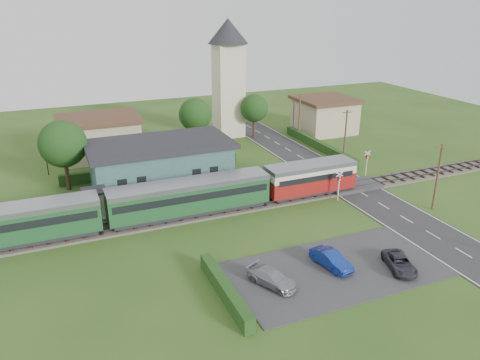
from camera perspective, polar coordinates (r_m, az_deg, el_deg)
name	(u,v)px	position (r m, az deg, el deg)	size (l,w,h in m)	color
ground	(283,209)	(48.57, 5.25, -3.49)	(120.00, 120.00, 0.00)	#2D4C19
railway_track	(274,200)	(50.14, 4.20, -2.50)	(76.00, 3.20, 0.49)	#4C443D
road	(363,194)	(53.66, 14.76, -1.63)	(6.00, 70.00, 0.05)	#28282B
car_park	(336,269)	(38.86, 11.62, -10.62)	(17.00, 9.00, 0.08)	#333335
crossing_deck	(352,186)	(55.05, 13.54, -0.70)	(6.20, 3.40, 0.45)	#333335
platform	(175,203)	(49.59, -7.88, -2.79)	(30.00, 3.00, 0.45)	gray
equipment_hut	(95,202)	(47.82, -17.25, -2.54)	(2.30, 2.30, 2.55)	beige
station_building	(161,164)	(53.93, -9.65, 1.95)	(16.00, 9.00, 5.30)	#2C5B58
train	(158,201)	(45.43, -9.97, -2.54)	(43.20, 2.90, 3.40)	#232328
church_tower	(228,70)	(72.38, -1.44, 13.31)	(6.00, 6.00, 17.60)	beige
house_west	(100,136)	(66.41, -16.75, 5.12)	(10.80, 8.80, 5.50)	tan
house_east	(325,115)	(77.02, 10.28, 7.84)	(8.80, 8.80, 5.50)	tan
hedge_carpark	(225,290)	(34.73, -1.81, -13.27)	(0.80, 9.00, 1.20)	#193814
hedge_roadside	(319,145)	(68.05, 9.63, 4.18)	(0.80, 18.00, 1.20)	#193814
hedge_station	(153,168)	(58.77, -10.57, 1.41)	(22.00, 0.80, 1.30)	#193814
tree_a	(63,144)	(54.85, -20.79, 4.12)	(5.20, 5.20, 8.00)	#332316
tree_b	(195,115)	(66.43, -5.49, 7.92)	(4.60, 4.60, 7.34)	#332316
tree_c	(254,108)	(71.80, 1.74, 8.72)	(4.20, 4.20, 6.78)	#332316
utility_pole_b	(438,176)	(50.94, 22.94, 0.45)	(1.40, 0.22, 7.00)	#473321
utility_pole_c	(345,136)	(62.45, 12.70, 5.30)	(1.40, 0.22, 7.00)	#473321
utility_pole_d	(299,116)	(72.21, 7.25, 7.80)	(1.40, 0.22, 7.00)	#473321
crossing_signal_near	(339,182)	(50.55, 11.99, -0.23)	(0.84, 0.28, 3.28)	silver
crossing_signal_far	(367,160)	(58.26, 15.22, 2.38)	(0.84, 0.28, 3.28)	silver
streetlamp_west	(45,151)	(61.26, -22.68, 3.27)	(0.30, 0.30, 5.15)	#3F3F47
streetlamp_east	(294,111)	(77.44, 6.57, 8.30)	(0.30, 0.30, 5.15)	#3F3F47
car_on_road	(315,162)	(61.03, 9.07, 2.18)	(1.23, 3.05, 1.04)	#1E209F
car_park_blue	(331,260)	(38.72, 11.05, -9.50)	(1.37, 3.94, 1.30)	navy
car_park_silver	(272,278)	(35.98, 3.91, -11.81)	(1.67, 4.12, 1.19)	#9495A1
car_park_dark	(400,263)	(39.89, 18.89, -9.52)	(1.82, 3.94, 1.09)	#2F303A
pedestrian_near	(237,186)	(50.99, -0.32, -0.70)	(0.54, 0.35, 1.48)	gray
pedestrian_far	(118,204)	(47.59, -14.64, -2.88)	(0.89, 0.69, 1.83)	gray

